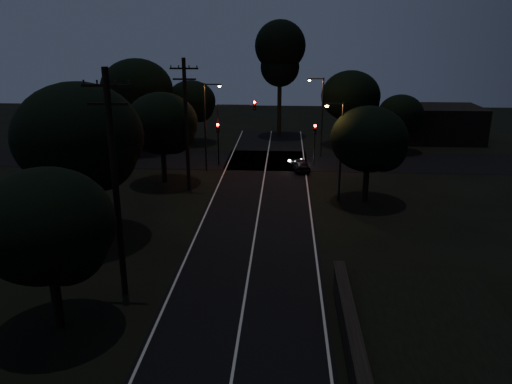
{
  "coord_description": "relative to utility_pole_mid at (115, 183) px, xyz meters",
  "views": [
    {
      "loc": [
        1.86,
        -6.66,
        12.52
      ],
      "look_at": [
        0.0,
        24.0,
        2.5
      ],
      "focal_mm": 35.0,
      "sensor_mm": 36.0,
      "label": 1
    }
  ],
  "objects": [
    {
      "name": "road_surface",
      "position": [
        6.0,
        16.12,
        -5.73
      ],
      "size": [
        60.0,
        70.0,
        0.03
      ],
      "color": "black",
      "rests_on": "ground"
    },
    {
      "name": "utility_pole_mid",
      "position": [
        0.0,
        0.0,
        0.0
      ],
      "size": [
        2.2,
        0.3,
        11.0
      ],
      "color": "black",
      "rests_on": "ground"
    },
    {
      "name": "utility_pole_far",
      "position": [
        0.0,
        17.0,
        -0.25
      ],
      "size": [
        2.2,
        0.3,
        10.5
      ],
      "color": "black",
      "rests_on": "ground"
    },
    {
      "name": "tree_left_b",
      "position": [
        -1.8,
        -3.11,
        -1.06
      ],
      "size": [
        5.68,
        5.68,
        7.22
      ],
      "color": "black",
      "rests_on": "ground"
    },
    {
      "name": "tree_left_c",
      "position": [
        -4.23,
        6.84,
        0.52
      ],
      "size": [
        7.66,
        7.66,
        9.68
      ],
      "color": "black",
      "rests_on": "ground"
    },
    {
      "name": "tree_left_d",
      "position": [
        -2.29,
        18.88,
        -0.77
      ],
      "size": [
        6.04,
        6.04,
        7.66
      ],
      "color": "black",
      "rests_on": "ground"
    },
    {
      "name": "tree_far_nw",
      "position": [
        -2.8,
        34.89,
        -1.14
      ],
      "size": [
        5.61,
        5.61,
        7.1
      ],
      "color": "black",
      "rests_on": "ground"
    },
    {
      "name": "tree_far_w",
      "position": [
        -7.73,
        30.85,
        0.58
      ],
      "size": [
        7.62,
        7.62,
        9.71
      ],
      "color": "black",
      "rests_on": "ground"
    },
    {
      "name": "tree_far_ne",
      "position": [
        15.23,
        34.87,
        -0.38
      ],
      "size": [
        6.55,
        6.55,
        8.29
      ],
      "color": "black",
      "rests_on": "ground"
    },
    {
      "name": "tree_far_e",
      "position": [
        20.17,
        31.9,
        -1.83
      ],
      "size": [
        4.76,
        4.76,
        6.04
      ],
      "color": "black",
      "rests_on": "ground"
    },
    {
      "name": "tree_right_a",
      "position": [
        14.2,
        14.88,
        -1.03
      ],
      "size": [
        5.71,
        5.71,
        7.26
      ],
      "color": "black",
      "rests_on": "ground"
    },
    {
      "name": "tall_pine",
      "position": [
        7.0,
        40.0,
        4.14
      ],
      "size": [
        6.03,
        6.03,
        13.71
      ],
      "color": "black",
      "rests_on": "ground"
    },
    {
      "name": "building_left",
      "position": [
        -14.0,
        37.0,
        -3.54
      ],
      "size": [
        10.0,
        8.0,
        4.4
      ],
      "primitive_type": "cube",
      "color": "black",
      "rests_on": "ground"
    },
    {
      "name": "building_right",
      "position": [
        26.0,
        38.0,
        -3.74
      ],
      "size": [
        9.0,
        7.0,
        4.0
      ],
      "primitive_type": "cube",
      "color": "black",
      "rests_on": "ground"
    },
    {
      "name": "signal_left",
      "position": [
        1.4,
        24.99,
        -2.9
      ],
      "size": [
        0.28,
        0.35,
        4.1
      ],
      "color": "black",
      "rests_on": "ground"
    },
    {
      "name": "signal_right",
      "position": [
        10.6,
        24.99,
        -2.9
      ],
      "size": [
        0.28,
        0.35,
        4.1
      ],
      "color": "black",
      "rests_on": "ground"
    },
    {
      "name": "signal_mast",
      "position": [
        3.09,
        24.99,
        -1.4
      ],
      "size": [
        3.7,
        0.35,
        6.25
      ],
      "color": "black",
      "rests_on": "ground"
    },
    {
      "name": "streetlight_a",
      "position": [
        0.69,
        23.0,
        -1.1
      ],
      "size": [
        1.66,
        0.26,
        8.0
      ],
      "color": "black",
      "rests_on": "ground"
    },
    {
      "name": "streetlight_b",
      "position": [
        11.31,
        29.0,
        -1.1
      ],
      "size": [
        1.66,
        0.26,
        8.0
      ],
      "color": "black",
      "rests_on": "ground"
    },
    {
      "name": "streetlight_c",
      "position": [
        11.83,
        15.0,
        -1.39
      ],
      "size": [
        1.46,
        0.26,
        7.5
      ],
      "color": "black",
      "rests_on": "ground"
    },
    {
      "name": "car",
      "position": [
        9.2,
        23.33,
        -5.16
      ],
      "size": [
        2.13,
        3.65,
        1.17
      ],
      "primitive_type": "imported",
      "rotation": [
        0.0,
        0.0,
        3.37
      ],
      "color": "black",
      "rests_on": "ground"
    }
  ]
}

